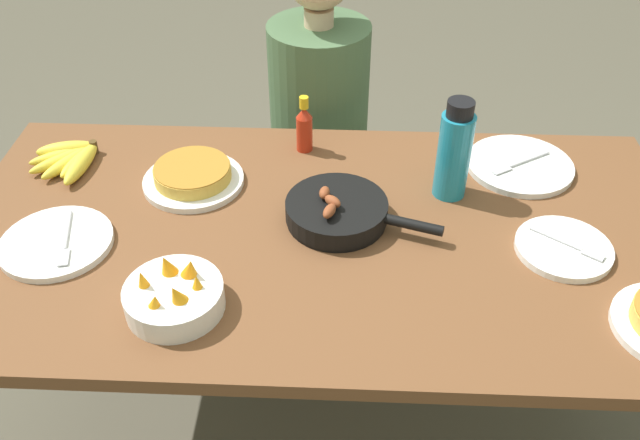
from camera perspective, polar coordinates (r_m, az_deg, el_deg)
ground_plane at (r=2.12m, az=0.00°, el=-17.01°), size 14.00×14.00×0.00m
dining_table at (r=1.61m, az=0.00°, el=-3.63°), size 1.68×0.87×0.77m
banana_bunch at (r=1.86m, az=-20.21°, el=4.91°), size 0.17×0.20×0.04m
skillet at (r=1.55m, az=1.55°, el=0.73°), size 0.36×0.24×0.08m
frittata_plate_center at (r=1.70m, az=-10.65°, el=3.65°), size 0.25×0.25×0.05m
empty_plate_near_front at (r=1.58m, az=19.83°, el=-2.24°), size 0.21×0.21×0.02m
empty_plate_far_left at (r=1.81m, az=16.46°, el=4.44°), size 0.27×0.27×0.02m
empty_plate_far_right at (r=1.61m, az=-21.31°, el=-1.79°), size 0.25×0.25×0.02m
fruit_bowl_mango at (r=1.37m, az=-12.18°, el=-6.25°), size 0.20×0.20×0.10m
water_bottle at (r=1.62m, az=11.23°, el=5.66°), size 0.08×0.08×0.25m
hot_sauce_bottle at (r=1.78m, az=-1.33°, el=7.82°), size 0.04×0.04×0.16m
person_figure at (r=2.22m, az=-0.08°, el=4.83°), size 0.33×0.33×1.21m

